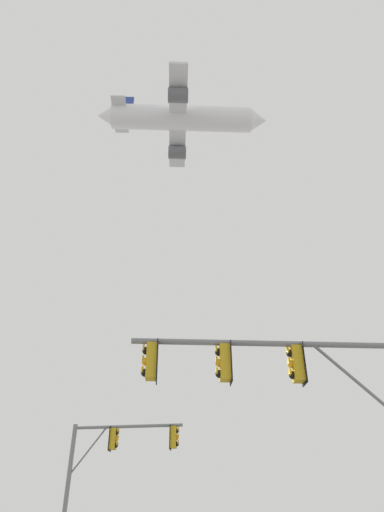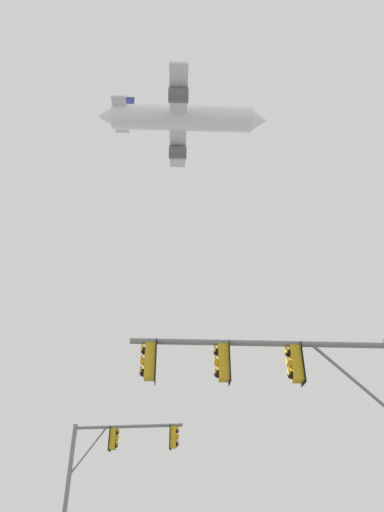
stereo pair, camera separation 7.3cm
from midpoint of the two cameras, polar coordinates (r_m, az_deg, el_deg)
The scene contains 3 objects.
signal_pole_near at distance 11.93m, azimuth 12.22°, elevation -15.77°, with size 6.74×0.59×5.97m.
signal_pole_far at distance 22.65m, azimuth -10.15°, elevation -23.57°, with size 5.09×0.98×6.15m.
airplane at distance 60.04m, azimuth -1.18°, elevation 16.60°, with size 21.18×16.37×5.80m.
Camera 2 is at (-0.09, -3.59, 1.48)m, focal length 32.38 mm.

